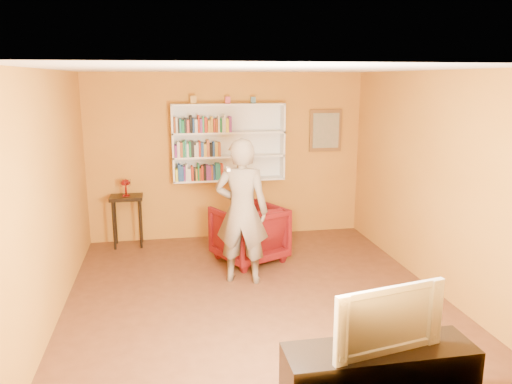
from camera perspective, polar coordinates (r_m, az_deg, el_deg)
room_shell at (r=5.86m, az=-0.06°, el=-2.84°), size 5.30×5.80×2.88m
bookshelf at (r=8.08m, az=-3.20°, el=5.68°), size 1.80×0.29×1.23m
books_row_lower at (r=8.00m, az=-6.42°, el=2.21°), size 0.75×0.19×0.27m
books_row_middle at (r=7.94m, az=-6.71°, el=4.87°), size 0.72×0.19×0.27m
books_row_upper at (r=7.91m, az=-6.06°, el=7.62°), size 0.90×0.19×0.27m
ornament_left at (r=7.92m, az=-7.19°, el=10.41°), size 0.09×0.09×0.12m
ornament_centre at (r=7.97m, az=-3.26°, el=10.45°), size 0.08×0.08×0.11m
ornament_right at (r=8.03m, az=-0.34°, el=10.46°), size 0.07×0.07×0.10m
framed_painting at (r=8.48m, az=7.95°, el=6.98°), size 0.55×0.05×0.70m
console_table at (r=8.05m, az=-14.56°, el=-1.40°), size 0.50×0.38×0.82m
ruby_lustre at (r=7.98m, az=-14.69°, el=0.88°), size 0.16×0.16×0.26m
armchair at (r=7.25m, az=-0.80°, el=-4.75°), size 1.17×1.18×0.82m
person at (r=6.38m, az=-1.64°, el=-2.22°), size 0.79×0.64×1.88m
game_remote at (r=5.89m, az=-3.23°, el=2.64°), size 0.04×0.15×0.04m
tv_cabinet at (r=4.34m, az=13.82°, el=-19.98°), size 1.52×0.46×0.54m
television at (r=4.08m, az=14.24°, el=-13.51°), size 0.96×0.31×0.55m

